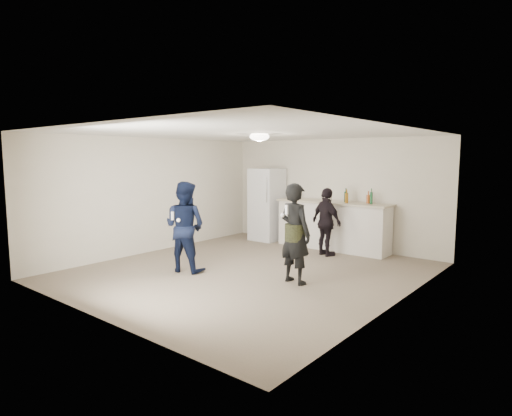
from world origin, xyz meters
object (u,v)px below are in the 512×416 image
Objects in this scene: man at (185,227)px; counter at (332,226)px; shaker at (296,195)px; spectator at (327,222)px; fridge at (267,204)px; woman at (295,234)px.

counter is at bearing -123.88° from man.
shaker is 0.12× the size of spectator.
spectator reaches higher than counter.
counter is 15.29× the size of shaker.
man is at bearing -108.88° from counter.
counter is at bearing -0.56° from shaker.
fridge is 2.14m from spectator.
woman is 1.15× the size of spectator.
fridge is 1.08× the size of woman.
man is 1.14× the size of spectator.
woman is at bearing 126.71° from spectator.
woman is (2.65, -2.67, -0.07)m from fridge.
fridge is 0.86m from shaker.
counter is 1.20m from shaker.
spectator is (-0.60, 2.08, -0.11)m from woman.
shaker is 1.49m from spectator.
shaker is at bearing -7.96° from spectator.
man is 0.99× the size of woman.
spectator is at bearing -28.55° from shaker.
woman is at bearing -177.29° from man.
counter is at bearing 2.20° from fridge.
man is (0.67, -3.31, -0.08)m from fridge.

